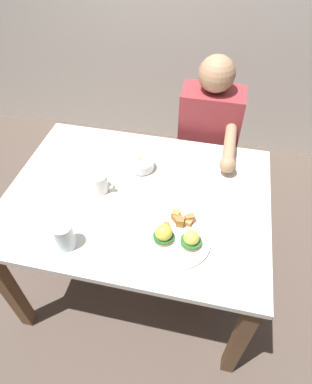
{
  "coord_description": "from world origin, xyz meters",
  "views": [
    {
      "loc": [
        0.31,
        -0.99,
        1.85
      ],
      "look_at": [
        0.09,
        0.0,
        0.78
      ],
      "focal_mm": 30.97,
      "sensor_mm": 36.0,
      "label": 1
    }
  ],
  "objects_px": {
    "eggs_benedict_plate": "(177,237)",
    "diner_person": "(208,140)",
    "coffee_mug": "(99,183)",
    "water_glass_near": "(65,237)",
    "dining_table": "(138,210)",
    "fruit_bowl": "(142,164)",
    "fork": "(178,161)"
  },
  "relations": [
    {
      "from": "diner_person",
      "to": "water_glass_near",
      "type": "bearing_deg",
      "value": -117.13
    },
    {
      "from": "dining_table",
      "to": "coffee_mug",
      "type": "xyz_separation_m",
      "value": [
        -0.17,
        -0.01,
        0.16
      ]
    },
    {
      "from": "eggs_benedict_plate",
      "to": "water_glass_near",
      "type": "relative_size",
      "value": 2.26
    },
    {
      "from": "dining_table",
      "to": "eggs_benedict_plate",
      "type": "xyz_separation_m",
      "value": [
        0.22,
        -0.21,
        0.13
      ]
    },
    {
      "from": "eggs_benedict_plate",
      "to": "fork",
      "type": "bearing_deg",
      "value": 99.22
    },
    {
      "from": "dining_table",
      "to": "diner_person",
      "type": "height_order",
      "value": "diner_person"
    },
    {
      "from": "eggs_benedict_plate",
      "to": "coffee_mug",
      "type": "xyz_separation_m",
      "value": [
        -0.39,
        0.2,
        0.02
      ]
    },
    {
      "from": "dining_table",
      "to": "water_glass_near",
      "type": "relative_size",
      "value": 10.04
    },
    {
      "from": "eggs_benedict_plate",
      "to": "water_glass_near",
      "type": "height_order",
      "value": "water_glass_near"
    },
    {
      "from": "coffee_mug",
      "to": "diner_person",
      "type": "xyz_separation_m",
      "value": [
        0.44,
        0.61,
        -0.14
      ]
    },
    {
      "from": "coffee_mug",
      "to": "fork",
      "type": "height_order",
      "value": "coffee_mug"
    },
    {
      "from": "fruit_bowl",
      "to": "diner_person",
      "type": "distance_m",
      "value": 0.53
    },
    {
      "from": "fruit_bowl",
      "to": "coffee_mug",
      "type": "distance_m",
      "value": 0.24
    },
    {
      "from": "fruit_bowl",
      "to": "fork",
      "type": "relative_size",
      "value": 0.79
    },
    {
      "from": "eggs_benedict_plate",
      "to": "diner_person",
      "type": "xyz_separation_m",
      "value": [
        0.05,
        0.81,
        -0.12
      ]
    },
    {
      "from": "eggs_benedict_plate",
      "to": "diner_person",
      "type": "distance_m",
      "value": 0.82
    },
    {
      "from": "coffee_mug",
      "to": "water_glass_near",
      "type": "xyz_separation_m",
      "value": [
        -0.03,
        -0.32,
        0.0
      ]
    },
    {
      "from": "eggs_benedict_plate",
      "to": "water_glass_near",
      "type": "bearing_deg",
      "value": -164.81
    },
    {
      "from": "eggs_benedict_plate",
      "to": "fork",
      "type": "xyz_separation_m",
      "value": [
        -0.08,
        0.48,
        -0.02
      ]
    },
    {
      "from": "dining_table",
      "to": "water_glass_near",
      "type": "distance_m",
      "value": 0.42
    },
    {
      "from": "water_glass_near",
      "to": "dining_table",
      "type": "bearing_deg",
      "value": 58.07
    },
    {
      "from": "dining_table",
      "to": "fork",
      "type": "relative_size",
      "value": 7.94
    },
    {
      "from": "coffee_mug",
      "to": "water_glass_near",
      "type": "bearing_deg",
      "value": -95.73
    },
    {
      "from": "dining_table",
      "to": "water_glass_near",
      "type": "bearing_deg",
      "value": -121.93
    },
    {
      "from": "fruit_bowl",
      "to": "water_glass_near",
      "type": "xyz_separation_m",
      "value": [
        -0.18,
        -0.5,
        0.02
      ]
    },
    {
      "from": "dining_table",
      "to": "fruit_bowl",
      "type": "bearing_deg",
      "value": 96.65
    },
    {
      "from": "eggs_benedict_plate",
      "to": "diner_person",
      "type": "relative_size",
      "value": 0.24
    },
    {
      "from": "fork",
      "to": "fruit_bowl",
      "type": "bearing_deg",
      "value": -151.03
    },
    {
      "from": "coffee_mug",
      "to": "diner_person",
      "type": "relative_size",
      "value": 0.1
    },
    {
      "from": "fruit_bowl",
      "to": "diner_person",
      "type": "relative_size",
      "value": 0.11
    },
    {
      "from": "eggs_benedict_plate",
      "to": "fork",
      "type": "relative_size",
      "value": 1.79
    },
    {
      "from": "dining_table",
      "to": "coffee_mug",
      "type": "height_order",
      "value": "coffee_mug"
    }
  ]
}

